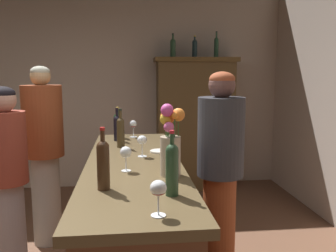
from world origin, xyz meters
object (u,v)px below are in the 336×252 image
(wine_bottle_syrah, at_px, (117,127))
(wine_glass_mid, at_px, (142,141))
(bar_counter, at_px, (135,232))
(wine_bottle_chardonnay, at_px, (103,162))
(wine_glass_front, at_px, (133,125))
(bartender, at_px, (220,166))
(patron_redhead, at_px, (44,149))
(flower_arrangement, at_px, (170,140))
(display_cabinet, at_px, (195,122))
(display_bottle_midleft, at_px, (195,48))
(cheese_plate, at_px, (159,151))
(wine_bottle_rose, at_px, (172,167))
(wine_bottle_merlot, at_px, (118,124))
(display_bottle_left, at_px, (173,47))
(wine_glass_rear, at_px, (158,190))
(display_bottle_center, at_px, (216,46))
(wine_bottle_riesling, at_px, (121,131))
(wine_glass_spare, at_px, (126,153))
(patron_in_grey, at_px, (7,172))

(wine_bottle_syrah, bearing_deg, wine_glass_mid, -73.14)
(bar_counter, relative_size, wine_bottle_chardonnay, 6.77)
(wine_glass_front, xyz_separation_m, bartender, (0.67, -0.65, -0.24))
(patron_redhead, bearing_deg, flower_arrangement, 14.06)
(display_cabinet, relative_size, display_bottle_midleft, 6.30)
(bar_counter, distance_m, cheese_plate, 0.62)
(display_cabinet, distance_m, cheese_plate, 2.32)
(wine_glass_front, bearing_deg, wine_bottle_rose, -84.30)
(wine_bottle_merlot, xyz_separation_m, wine_bottle_rose, (0.31, -1.66, 0.02))
(display_cabinet, bearing_deg, display_bottle_left, 180.00)
(wine_bottle_merlot, height_order, bartender, bartender)
(wine_bottle_merlot, height_order, wine_glass_rear, wine_bottle_merlot)
(wine_glass_front, relative_size, display_bottle_center, 0.46)
(bar_counter, height_order, display_bottle_midleft, display_bottle_midleft)
(wine_glass_mid, bearing_deg, wine_bottle_rose, -82.34)
(wine_bottle_syrah, bearing_deg, flower_arrangement, -73.31)
(wine_bottle_chardonnay, distance_m, wine_glass_mid, 0.76)
(display_bottle_left, distance_m, bartender, 2.45)
(wine_bottle_riesling, height_order, wine_glass_front, wine_bottle_riesling)
(wine_bottle_merlot, distance_m, wine_glass_spare, 1.20)
(bar_counter, xyz_separation_m, wine_glass_spare, (-0.05, -0.23, 0.62))
(wine_bottle_riesling, bearing_deg, display_cabinet, 63.69)
(wine_bottle_merlot, relative_size, patron_redhead, 0.17)
(wine_bottle_chardonnay, bearing_deg, cheese_plate, 66.90)
(flower_arrangement, bearing_deg, wine_glass_mid, 106.47)
(wine_bottle_chardonnay, xyz_separation_m, display_bottle_center, (1.34, 3.07, 0.81))
(wine_bottle_syrah, height_order, wine_bottle_chardonnay, wine_bottle_chardonnay)
(flower_arrangement, distance_m, patron_in_grey, 1.51)
(display_bottle_center, relative_size, bartender, 0.21)
(cheese_plate, distance_m, bartender, 0.50)
(wine_bottle_rose, height_order, patron_redhead, patron_redhead)
(patron_redhead, distance_m, patron_in_grey, 0.55)
(wine_bottle_syrah, distance_m, bartender, 0.99)
(wine_glass_front, distance_m, cheese_plate, 0.70)
(display_bottle_left, bearing_deg, wine_bottle_rose, -97.17)
(patron_redhead, height_order, bartender, patron_redhead)
(patron_redhead, distance_m, bartender, 1.67)
(patron_in_grey, bearing_deg, wine_bottle_chardonnay, -13.76)
(wine_bottle_syrah, xyz_separation_m, flower_arrangement, (0.34, -1.14, 0.09))
(wine_bottle_merlot, distance_m, cheese_plate, 0.76)
(wine_glass_rear, distance_m, display_bottle_center, 3.72)
(display_bottle_left, height_order, patron_in_grey, display_bottle_left)
(bar_counter, height_order, wine_bottle_syrah, wine_bottle_syrah)
(wine_glass_spare, bearing_deg, cheese_plate, 63.99)
(patron_redhead, bearing_deg, wine_glass_mid, 22.67)
(wine_bottle_rose, relative_size, patron_redhead, 0.19)
(bartender, bearing_deg, wine_glass_spare, 50.68)
(wine_bottle_syrah, xyz_separation_m, wine_bottle_riesling, (0.04, -0.29, 0.01))
(wine_bottle_syrah, bearing_deg, wine_bottle_merlot, 89.95)
(wine_bottle_merlot, xyz_separation_m, display_bottle_midleft, (1.01, 1.53, 0.81))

